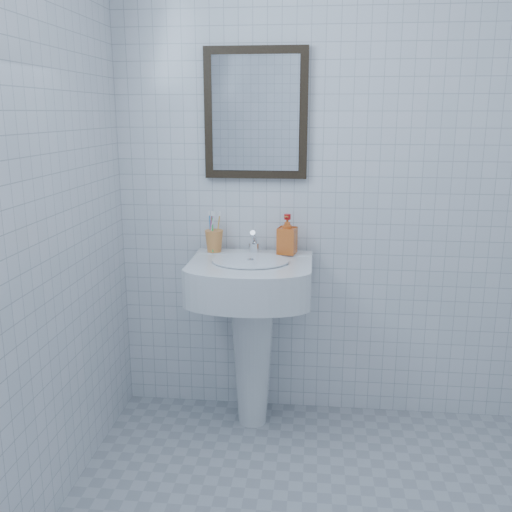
# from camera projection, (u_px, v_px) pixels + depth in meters

# --- Properties ---
(wall_back) EXTENTS (2.20, 0.02, 2.50)m
(wall_back) POSITION_uv_depth(u_px,v_px,m) (336.00, 177.00, 2.80)
(wall_back) COLOR white
(wall_back) RESTS_ON ground
(wall_front) EXTENTS (2.20, 0.02, 2.50)m
(wall_front) POSITION_uv_depth(u_px,v_px,m) (425.00, 486.00, 0.48)
(wall_front) COLOR white
(wall_front) RESTS_ON ground
(washbasin) EXTENTS (0.58, 0.42, 0.89)m
(washbasin) POSITION_uv_depth(u_px,v_px,m) (252.00, 314.00, 2.79)
(washbasin) COLOR silver
(washbasin) RESTS_ON ground
(faucet) EXTENTS (0.05, 0.11, 0.13)m
(faucet) POSITION_uv_depth(u_px,v_px,m) (254.00, 243.00, 2.81)
(faucet) COLOR silver
(faucet) RESTS_ON washbasin
(toothbrush_cup) EXTENTS (0.12, 0.12, 0.11)m
(toothbrush_cup) POSITION_uv_depth(u_px,v_px,m) (214.00, 241.00, 2.84)
(toothbrush_cup) COLOR #E38940
(toothbrush_cup) RESTS_ON washbasin
(soap_dispenser) EXTENTS (0.10, 0.10, 0.19)m
(soap_dispenser) POSITION_uv_depth(u_px,v_px,m) (287.00, 234.00, 2.79)
(soap_dispenser) COLOR #C44E13
(soap_dispenser) RESTS_ON washbasin
(wall_mirror) EXTENTS (0.50, 0.04, 0.62)m
(wall_mirror) POSITION_uv_depth(u_px,v_px,m) (256.00, 114.00, 2.74)
(wall_mirror) COLOR black
(wall_mirror) RESTS_ON wall_back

